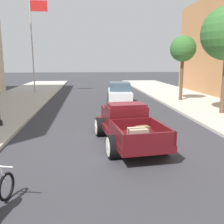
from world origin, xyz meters
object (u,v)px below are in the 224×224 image
Objects in this scene: hotrod_truck_maroon at (127,124)px; flagpole at (34,35)px; street_tree_second at (183,49)px; car_background_white at (119,93)px.

flagpole is at bearing 111.96° from hotrod_truck_maroon.
street_tree_second is at bearing 59.11° from hotrod_truck_maroon.
car_background_white is 0.87× the size of street_tree_second.
hotrod_truck_maroon is at bearing -120.89° from street_tree_second.
car_background_white reaches higher than hotrod_truck_maroon.
flagpole is 1.80× the size of street_tree_second.
car_background_white is 0.48× the size of flagpole.
hotrod_truck_maroon is 12.18m from street_tree_second.
flagpole reaches higher than car_background_white.
hotrod_truck_maroon is 1.15× the size of car_background_white.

